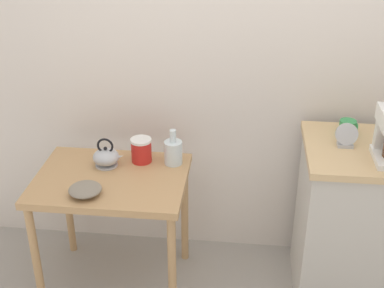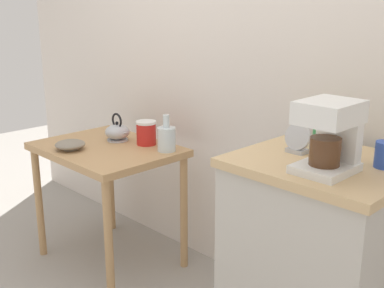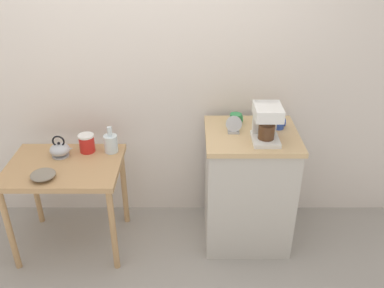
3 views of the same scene
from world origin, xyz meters
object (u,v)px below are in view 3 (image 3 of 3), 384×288
Objects in this scene: coffee_maker at (267,121)px; teakettle at (60,150)px; mug_blue at (279,122)px; bowl_stoneware at (43,175)px; canister_enamel at (87,143)px; mug_tall_green at (236,119)px; table_clock at (234,126)px; glass_carafe_vase at (111,143)px.

teakettle is at bearing 174.95° from coffee_maker.
mug_blue is (1.59, 0.05, 0.20)m from teakettle.
canister_enamel is (0.21, 0.37, 0.04)m from bowl_stoneware.
table_clock reaches higher than mug_tall_green.
canister_enamel is 0.53× the size of coffee_maker.
coffee_maker is (1.10, -0.20, 0.27)m from glass_carafe_vase.
coffee_maker reaches higher than bowl_stoneware.
coffee_maker reaches higher than canister_enamel.
table_clock is at bearing -0.95° from teakettle.
canister_enamel is (-0.18, 0.00, -0.00)m from glass_carafe_vase.
glass_carafe_vase reaches higher than teakettle.
teakettle is 1.29× the size of canister_enamel.
bowl_stoneware is 0.54m from glass_carafe_vase.
bowl_stoneware is at bearing -173.44° from coffee_maker.
canister_enamel is 1.12m from mug_tall_green.
teakettle is at bearing -174.43° from mug_tall_green.
table_clock is (-0.03, -0.15, 0.02)m from mug_tall_green.
mug_blue reaches higher than bowl_stoneware.
mug_tall_green reaches higher than teakettle.
bowl_stoneware is at bearing -119.92° from canister_enamel.
glass_carafe_vase is 2.09× the size of mug_blue.
mug_blue reaches higher than canister_enamel.
coffee_maker is 0.33m from mug_tall_green.
mug_tall_green is at bearing 166.19° from mug_blue.
mug_tall_green is (-0.30, 0.07, -0.01)m from mug_blue.
canister_enamel is 1.10m from table_clock.
coffee_maker is (1.28, -0.20, 0.28)m from canister_enamel.
mug_tall_green is at bearing 78.20° from table_clock.
bowl_stoneware is 1.33× the size of table_clock.
coffee_maker is at bearing -125.49° from mug_blue.
coffee_maker is at bearing -27.91° from table_clock.
table_clock is (-0.20, 0.11, -0.09)m from coffee_maker.
table_clock reaches higher than teakettle.
bowl_stoneware is 0.43m from canister_enamel.
bowl_stoneware is at bearing -136.85° from glass_carafe_vase.
glass_carafe_vase is 1.15m from coffee_maker.
table_clock is (1.26, -0.02, 0.21)m from teakettle.
mug_tall_green reaches higher than canister_enamel.
coffee_maker is (1.46, -0.13, 0.29)m from teakettle.
bowl_stoneware is 1.41m from mug_tall_green.
mug_tall_green is (1.29, 0.13, 0.19)m from teakettle.
canister_enamel is 1.42m from mug_blue.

